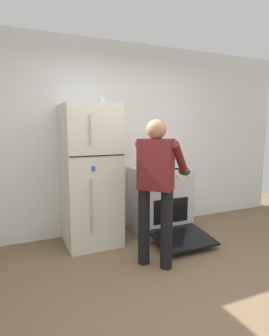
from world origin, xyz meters
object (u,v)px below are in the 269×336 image
at_px(person_cook, 157,180).
at_px(red_pot, 152,165).
at_px(refrigerator, 90,175).
at_px(stove_range, 160,201).
at_px(pepper_mill, 171,160).
at_px(coffee_mug, 102,101).

distance_m(person_cook, red_pot, 0.92).
bearing_deg(person_cook, refrigerator, 119.02).
height_order(refrigerator, stove_range, refrigerator).
relative_size(stove_range, pepper_mill, 8.29).
bearing_deg(refrigerator, person_cook, -60.98).
height_order(refrigerator, person_cook, refrigerator).
distance_m(refrigerator, pepper_mill, 1.34).
bearing_deg(refrigerator, stove_range, -0.99).
bearing_deg(person_cook, pepper_mill, 52.51).
height_order(stove_range, person_cook, person_cook).
xyz_separation_m(refrigerator, stove_range, (1.02, -0.02, -0.44)).
height_order(person_cook, pepper_mill, person_cook).
height_order(stove_range, coffee_mug, coffee_mug).
distance_m(coffee_mug, pepper_mill, 1.42).
bearing_deg(stove_range, coffee_mug, 175.38).
bearing_deg(pepper_mill, person_cook, -127.49).
bearing_deg(stove_range, refrigerator, 179.01).
bearing_deg(pepper_mill, coffee_mug, -172.52).
xyz_separation_m(coffee_mug, pepper_mill, (1.14, 0.15, -0.84)).
xyz_separation_m(stove_range, pepper_mill, (0.30, 0.22, 0.55)).
bearing_deg(pepper_mill, red_pot, -151.48).
bearing_deg(refrigerator, pepper_mill, 8.60).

